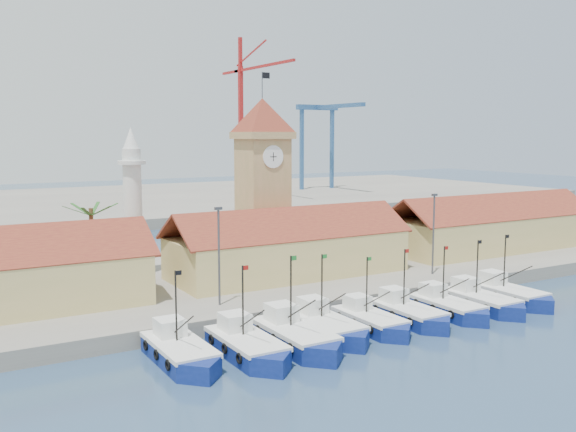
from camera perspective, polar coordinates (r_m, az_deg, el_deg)
ground at (r=56.49m, az=10.52°, el=-10.37°), size 400.00×400.00×0.00m
quay at (r=75.43m, az=-1.51°, el=-5.19°), size 140.00×32.00×1.50m
terminal at (r=155.50m, az=-16.99°, el=1.01°), size 240.00×80.00×2.00m
boat_0 at (r=49.46m, az=-9.47°, el=-12.00°), size 3.53×9.68×7.32m
boat_1 at (r=50.17m, az=-3.54°, el=-11.62°), size 3.58×9.82×7.43m
boat_2 at (r=52.14m, az=0.79°, el=-10.83°), size 3.76×10.29×7.79m
boat_3 at (r=55.01m, az=3.52°, el=-9.92°), size 3.54×9.71×7.35m
boat_4 at (r=57.20m, az=7.47°, el=-9.36°), size 3.25×8.90×6.73m
boat_5 at (r=59.91m, az=10.76°, el=-8.63°), size 3.39×9.30×7.04m
boat_6 at (r=62.92m, az=14.12°, el=-7.97°), size 3.33×9.13×6.91m
boat_7 at (r=65.78m, az=16.92°, el=-7.37°), size 3.46×9.47×7.17m
boat_8 at (r=69.33m, az=19.14°, el=-6.70°), size 3.52×9.63×7.29m
hall_center at (r=71.38m, az=0.03°, el=-3.25°), size 27.04×10.13×7.61m
hall_right at (r=91.60m, az=17.58°, el=-1.26°), size 31.20×10.13×7.61m
clock_tower at (r=75.59m, az=-2.27°, el=3.42°), size 5.80×5.80×22.70m
minaret at (r=71.91m, az=-13.63°, el=1.25°), size 3.00×3.00×16.30m
palm_tree at (r=69.17m, az=-17.03°, el=-2.01°), size 5.60×5.03×8.39m
lamp_posts at (r=64.55m, az=4.01°, el=-2.14°), size 80.70×0.25×9.03m
crane_red_right at (r=160.51m, az=-3.90°, el=9.64°), size 1.00×35.98×38.81m
gantry at (r=176.59m, az=3.21°, el=8.21°), size 13.00×22.00×23.20m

